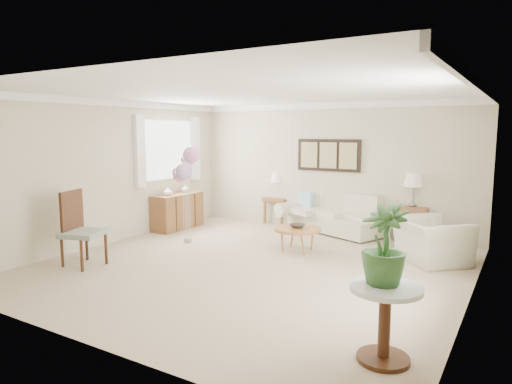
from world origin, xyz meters
TOP-DOWN VIEW (x-y plane):
  - ground_plane at (0.00, 0.00)m, footprint 6.00×6.00m
  - room_shell at (-0.11, 0.09)m, footprint 6.04×6.04m
  - wall_art_triptych at (0.00, 2.96)m, footprint 1.35×0.06m
  - sofa at (0.21, 2.91)m, footprint 2.46×1.49m
  - end_table_left at (-1.24, 3.09)m, footprint 0.53×0.48m
  - end_table_right at (1.69, 2.97)m, footprint 0.59×0.54m
  - lamp_left at (-1.24, 3.09)m, footprint 0.32×0.32m
  - lamp_right at (1.69, 2.97)m, footprint 0.35×0.35m
  - coffee_table at (0.20, 1.15)m, footprint 0.81×0.81m
  - decor_bowl at (0.20, 1.15)m, footprint 0.26×0.26m
  - armchair at (2.26, 1.64)m, footprint 1.38×1.39m
  - side_table at (2.51, -1.84)m, footprint 0.64×0.64m
  - potted_plant at (2.47, -1.81)m, footprint 0.48×0.48m
  - accent_chair at (-2.29, -1.29)m, footprint 0.71×0.71m
  - credenza at (-2.76, 1.50)m, footprint 0.46×1.20m
  - vase_white at (-2.74, 1.19)m, footprint 0.22×0.22m
  - vase_sage at (-2.74, 1.75)m, footprint 0.21×0.21m
  - balloon_cluster at (-1.80, 0.65)m, footprint 0.52×0.52m

SIDE VIEW (x-z plane):
  - ground_plane at x=0.00m, z-range 0.00..0.00m
  - sofa at x=0.21m, z-range -0.09..0.72m
  - armchair at x=2.26m, z-range 0.00..0.68m
  - credenza at x=-2.76m, z-range 0.00..0.74m
  - coffee_table at x=0.20m, z-range 0.17..0.58m
  - decor_bowl at x=0.20m, z-range 0.41..0.47m
  - end_table_left at x=-1.24m, z-range 0.20..0.78m
  - side_table at x=2.51m, z-range 0.18..0.87m
  - end_table_right at x=1.69m, z-range 0.22..0.86m
  - accent_chair at x=-2.29m, z-range 0.02..1.16m
  - vase_sage at x=-2.74m, z-range 0.74..0.91m
  - vase_white at x=-2.74m, z-range 0.74..0.91m
  - lamp_left at x=-1.24m, z-range 0.73..1.29m
  - potted_plant at x=2.47m, z-range 0.70..1.41m
  - lamp_right at x=1.69m, z-range 0.81..1.43m
  - balloon_cluster at x=-1.80m, z-range 0.55..2.34m
  - wall_art_triptych at x=0.00m, z-range 1.23..1.88m
  - room_shell at x=-0.11m, z-range 0.33..2.93m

